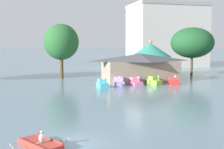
# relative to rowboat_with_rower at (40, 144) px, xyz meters

# --- Properties ---
(ground_plane) EXTENTS (2000.00, 2000.00, 0.00)m
(ground_plane) POSITION_rel_rowboat_with_rower_xyz_m (2.22, 0.26, -0.22)
(ground_plane) COLOR slate
(rowboat_with_rower) EXTENTS (3.85, 3.50, 1.47)m
(rowboat_with_rower) POSITION_rel_rowboat_with_rower_xyz_m (0.00, 0.00, 0.00)
(rowboat_with_rower) COLOR #B7382D
(rowboat_with_rower) RESTS_ON ground
(pedal_boat_cyan) EXTENTS (1.52, 2.45, 1.61)m
(pedal_boat_cyan) POSITION_rel_rowboat_with_rower_xyz_m (10.00, 25.43, 0.31)
(pedal_boat_cyan) COLOR #4CB7CC
(pedal_boat_cyan) RESTS_ON ground
(pedal_boat_lavender) EXTENTS (2.00, 2.95, 1.61)m
(pedal_boat_lavender) POSITION_rel_rowboat_with_rower_xyz_m (13.12, 27.07, 0.33)
(pedal_boat_lavender) COLOR #B299D8
(pedal_boat_lavender) RESTS_ON ground
(pedal_boat_pink) EXTENTS (1.74, 3.02, 1.52)m
(pedal_boat_pink) POSITION_rel_rowboat_with_rower_xyz_m (15.94, 27.08, 0.27)
(pedal_boat_pink) COLOR pink
(pedal_boat_pink) RESTS_ON ground
(pedal_boat_lime) EXTENTS (2.10, 2.84, 1.55)m
(pedal_boat_lime) POSITION_rel_rowboat_with_rower_xyz_m (19.04, 26.61, 0.31)
(pedal_boat_lime) COLOR #8CCC3F
(pedal_boat_lime) RESTS_ON ground
(pedal_boat_red) EXTENTS (2.09, 2.93, 1.60)m
(pedal_boat_red) POSITION_rel_rowboat_with_rower_xyz_m (22.37, 26.00, 0.28)
(pedal_boat_red) COLOR red
(pedal_boat_red) RESTS_ON ground
(boathouse) EXTENTS (13.93, 7.59, 5.06)m
(boathouse) POSITION_rel_rowboat_with_rower_xyz_m (18.39, 31.37, 2.42)
(boathouse) COLOR gray
(boathouse) RESTS_ON ground
(green_roof_pavilion) EXTENTS (8.98, 8.98, 7.63)m
(green_roof_pavilion) POSITION_rel_rowboat_with_rower_xyz_m (23.99, 40.20, 3.65)
(green_roof_pavilion) COLOR brown
(green_roof_pavilion) RESTS_ON ground
(shoreline_tree_mid) EXTENTS (6.94, 6.94, 10.72)m
(shoreline_tree_mid) POSITION_rel_rowboat_with_rower_xyz_m (5.21, 40.62, 6.93)
(shoreline_tree_mid) COLOR brown
(shoreline_tree_mid) RESTS_ON ground
(shoreline_tree_right) EXTENTS (9.04, 9.04, 10.26)m
(shoreline_tree_right) POSITION_rel_rowboat_with_rower_xyz_m (32.24, 37.43, 6.82)
(shoreline_tree_right) COLOR brown
(shoreline_tree_right) RESTS_ON ground
(background_building_block) EXTENTS (21.82, 15.49, 18.97)m
(background_building_block) POSITION_rel_rowboat_with_rower_xyz_m (39.70, 65.90, 9.28)
(background_building_block) COLOR beige
(background_building_block) RESTS_ON ground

